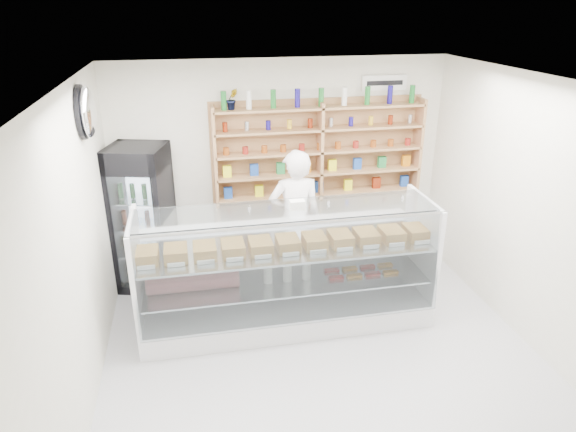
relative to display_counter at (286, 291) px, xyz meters
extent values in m
plane|color=#B2B1B7|center=(0.25, -0.88, -0.38)|extent=(5.00, 5.00, 0.00)
plane|color=white|center=(0.25, -0.88, 2.42)|extent=(5.00, 5.00, 0.00)
plane|color=beige|center=(0.25, 1.62, 1.02)|extent=(4.50, 0.00, 4.50)
plane|color=beige|center=(-2.00, -0.88, 1.02)|extent=(0.00, 5.00, 5.00)
plane|color=beige|center=(2.50, -0.88, 1.02)|extent=(0.00, 5.00, 5.00)
cube|color=white|center=(0.00, -0.01, -0.25)|extent=(3.26, 0.92, 0.27)
cube|color=white|center=(0.00, 0.42, 0.23)|extent=(3.26, 0.05, 0.69)
cube|color=silver|center=(0.00, -0.01, 0.17)|extent=(3.13, 0.81, 0.02)
cube|color=silver|center=(0.00, -0.01, 0.58)|extent=(3.20, 0.85, 0.02)
cube|color=silver|center=(0.00, -0.46, 0.46)|extent=(3.20, 0.13, 1.14)
cube|color=silver|center=(0.00, -0.07, 1.03)|extent=(3.20, 0.65, 0.01)
imported|color=white|center=(0.28, 0.82, 0.53)|extent=(0.68, 0.46, 1.82)
cube|color=black|center=(-1.60, 1.18, 0.55)|extent=(0.82, 0.81, 1.86)
cube|color=#2C053D|center=(-1.52, 0.89, 1.34)|extent=(0.64, 0.21, 0.26)
cube|color=silver|center=(-1.51, 0.87, 0.47)|extent=(0.54, 0.16, 1.47)
cube|color=#AA7350|center=(-0.65, 1.46, 1.21)|extent=(0.04, 0.28, 1.33)
cube|color=#AA7350|center=(0.75, 1.46, 1.21)|extent=(0.04, 0.28, 1.33)
cube|color=#AA7350|center=(2.15, 1.46, 1.21)|extent=(0.04, 0.28, 1.33)
cube|color=#AA7350|center=(0.75, 1.46, 0.62)|extent=(2.80, 0.28, 0.03)
cube|color=#AA7350|center=(0.75, 1.46, 0.92)|extent=(2.80, 0.28, 0.03)
cube|color=#AA7350|center=(0.75, 1.46, 1.22)|extent=(2.80, 0.28, 0.03)
cube|color=#AA7350|center=(0.75, 1.46, 1.52)|extent=(2.80, 0.28, 0.03)
cube|color=#AA7350|center=(0.75, 1.46, 1.80)|extent=(2.80, 0.28, 0.03)
imported|color=#1E6626|center=(-0.39, 1.46, 1.95)|extent=(0.16, 0.14, 0.26)
ellipsoid|color=silver|center=(-1.92, 0.32, 2.07)|extent=(0.15, 0.50, 0.50)
cube|color=white|center=(1.65, 1.59, 2.07)|extent=(0.62, 0.03, 0.20)
camera|label=1|loc=(-0.98, -4.99, 3.07)|focal=32.00mm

